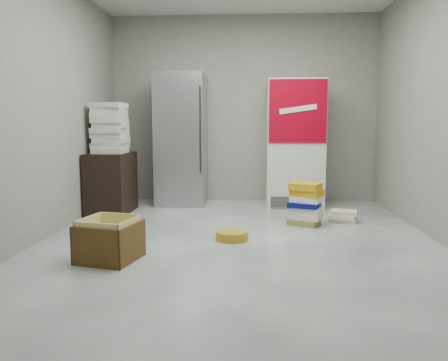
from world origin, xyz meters
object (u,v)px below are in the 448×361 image
at_px(steel_fridge, 181,140).
at_px(wood_shelf, 111,183).
at_px(phonebook_stack_main, 306,204).
at_px(cardboard_box, 110,243).
at_px(coke_cooler, 295,143).

relative_size(steel_fridge, wood_shelf, 2.37).
bearing_deg(phonebook_stack_main, cardboard_box, -120.80).
relative_size(steel_fridge, phonebook_stack_main, 3.82).
relative_size(steel_fridge, coke_cooler, 1.06).
bearing_deg(steel_fridge, cardboard_box, -94.20).
xyz_separation_m(wood_shelf, phonebook_stack_main, (2.49, -0.56, -0.15)).
bearing_deg(cardboard_box, coke_cooler, 69.09).
bearing_deg(wood_shelf, phonebook_stack_main, -12.76).
bearing_deg(coke_cooler, wood_shelf, -163.72).
bearing_deg(wood_shelf, coke_cooler, 16.28).
height_order(coke_cooler, cardboard_box, coke_cooler).
distance_m(coke_cooler, phonebook_stack_main, 1.45).
bearing_deg(cardboard_box, wood_shelf, 120.19).
height_order(coke_cooler, phonebook_stack_main, coke_cooler).
height_order(wood_shelf, phonebook_stack_main, wood_shelf).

